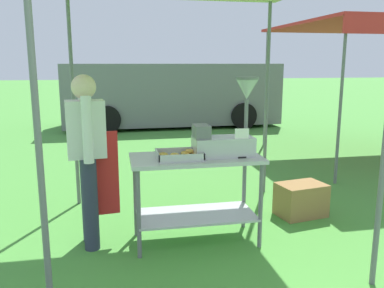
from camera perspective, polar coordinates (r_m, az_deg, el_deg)
name	(u,v)px	position (r m, az deg, el deg)	size (l,w,h in m)	color
ground_plane	(153,142)	(8.94, -5.54, 0.33)	(70.00, 70.00, 0.00)	#478E38
donut_cart	(196,180)	(3.84, 0.57, -5.08)	(1.23, 0.59, 0.85)	#B7B7BC
donut_tray	(180,156)	(3.70, -1.64, -1.69)	(0.42, 0.32, 0.07)	#B7B7BC
donut_fryer	(226,132)	(3.78, 4.89, 1.65)	(0.61, 0.28, 0.74)	#B7B7BC
menu_sign	(242,145)	(3.73, 7.04, -0.17)	(0.13, 0.05, 0.27)	black
vendor	(88,152)	(3.81, -14.54, -1.15)	(0.46, 0.54, 1.61)	#2D3347
supply_crate	(301,200)	(4.77, 15.16, -7.61)	(0.58, 0.45, 0.37)	olive
van_grey	(172,94)	(11.17, -2.84, 7.13)	(5.72, 2.16, 1.69)	slate
neighbour_tent	(384,28)	(7.98, 25.50, 14.59)	(3.30, 3.04, 2.37)	slate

